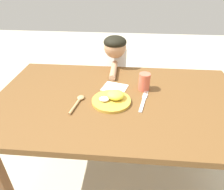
% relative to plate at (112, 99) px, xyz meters
% --- Properties ---
extents(ground_plane, '(8.00, 8.00, 0.00)m').
position_rel_plate_xyz_m(ground_plane, '(0.04, 0.04, -0.76)').
color(ground_plane, beige).
extents(dining_table, '(1.48, 0.88, 0.74)m').
position_rel_plate_xyz_m(dining_table, '(0.04, 0.04, -0.11)').
color(dining_table, brown).
rests_on(dining_table, ground_plane).
extents(plate, '(0.22, 0.22, 0.06)m').
position_rel_plate_xyz_m(plate, '(0.00, 0.00, 0.00)').
color(plate, gold).
rests_on(plate, dining_table).
extents(fork, '(0.07, 0.23, 0.01)m').
position_rel_plate_xyz_m(fork, '(0.18, 0.01, -0.02)').
color(fork, silver).
rests_on(fork, dining_table).
extents(spoon, '(0.06, 0.19, 0.02)m').
position_rel_plate_xyz_m(spoon, '(-0.19, -0.03, -0.01)').
color(spoon, tan).
rests_on(spoon, dining_table).
extents(drinking_cup, '(0.07, 0.07, 0.11)m').
position_rel_plate_xyz_m(drinking_cup, '(0.19, 0.15, 0.04)').
color(drinking_cup, '#D86249').
rests_on(drinking_cup, dining_table).
extents(person, '(0.17, 0.46, 0.98)m').
position_rel_plate_xyz_m(person, '(-0.02, 0.58, -0.21)').
color(person, '#35476D').
rests_on(person, ground_plane).
extents(napkin, '(0.18, 0.16, 0.00)m').
position_rel_plate_xyz_m(napkin, '(0.00, 0.16, -0.02)').
color(napkin, white).
rests_on(napkin, dining_table).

